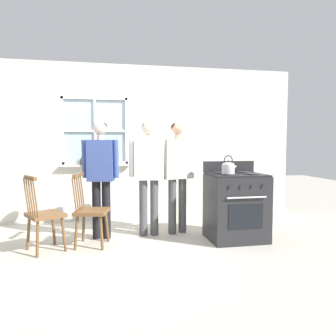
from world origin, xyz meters
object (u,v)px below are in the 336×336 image
person_teen_center (149,167)px  kettle (228,167)px  person_adult_right (177,167)px  stove (236,206)px  potted_plant (84,161)px  chair_by_window (90,212)px  chair_near_wall (44,215)px  person_elderly_left (101,169)px

person_teen_center → kettle: bearing=-26.7°
person_adult_right → stove: size_ratio=1.52×
person_teen_center → kettle: size_ratio=6.70×
person_teen_center → potted_plant: size_ratio=7.67×
chair_by_window → chair_near_wall: size_ratio=1.00×
chair_by_window → person_adult_right: person_adult_right is taller
chair_by_window → stove: (1.98, -0.11, 0.02)m
chair_by_window → chair_near_wall: bearing=113.3°
chair_near_wall → person_adult_right: (1.81, 0.48, 0.54)m
chair_by_window → person_adult_right: size_ratio=0.58×
chair_near_wall → potted_plant: 1.65m
potted_plant → chair_by_window: bearing=-84.1°
person_elderly_left → person_adult_right: 1.11m
chair_near_wall → person_elderly_left: bearing=-87.4°
chair_by_window → person_elderly_left: person_elderly_left is taller
chair_by_window → stove: size_ratio=0.88×
kettle → person_teen_center: bearing=149.3°
chair_by_window → person_teen_center: bearing=-55.4°
person_adult_right → potted_plant: size_ratio=7.65×
chair_near_wall → stove: bearing=-118.7°
chair_near_wall → person_elderly_left: size_ratio=0.58×
chair_by_window → potted_plant: 1.50m
chair_near_wall → person_teen_center: person_teen_center is taller
person_adult_right → stove: person_adult_right is taller
person_adult_right → potted_plant: bearing=127.6°
chair_by_window → stove: 1.98m
person_elderly_left → person_teen_center: size_ratio=1.00×
person_elderly_left → kettle: person_elderly_left is taller
person_adult_right → potted_plant: 1.72m
potted_plant → person_teen_center: bearing=-46.9°
potted_plant → person_elderly_left: bearing=-74.9°
person_teen_center → potted_plant: person_teen_center is taller
chair_near_wall → kettle: 2.44m
stove → person_adult_right: bearing=146.3°
stove → chair_by_window: bearing=176.7°
chair_near_wall → person_teen_center: (1.38, 0.45, 0.55)m
stove → kettle: (-0.17, -0.13, 0.55)m
person_teen_center → kettle: person_teen_center is taller
person_teen_center → stove: 1.35m
chair_by_window → kettle: kettle is taller
chair_near_wall → potted_plant: size_ratio=4.41×
chair_by_window → chair_near_wall: (-0.56, -0.11, 0.00)m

